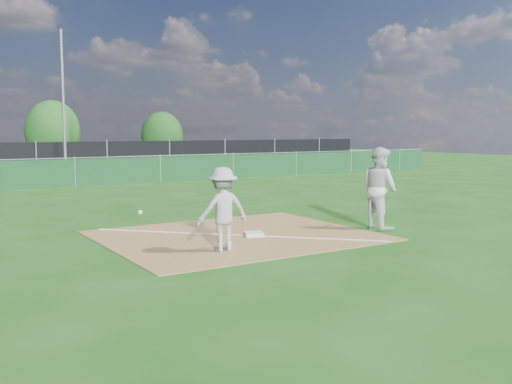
% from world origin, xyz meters
% --- Properties ---
extents(ground, '(90.00, 90.00, 0.00)m').
position_xyz_m(ground, '(0.00, 10.00, 0.00)').
color(ground, '#15480F').
rests_on(ground, ground).
extents(infield_dirt, '(6.00, 5.00, 0.02)m').
position_xyz_m(infield_dirt, '(0.00, 1.00, 0.01)').
color(infield_dirt, olive).
rests_on(infield_dirt, ground).
extents(foul_line, '(5.01, 5.01, 0.01)m').
position_xyz_m(foul_line, '(0.00, 1.00, 0.03)').
color(foul_line, white).
rests_on(foul_line, infield_dirt).
extents(green_fence, '(44.00, 0.05, 1.20)m').
position_xyz_m(green_fence, '(0.00, 15.00, 0.60)').
color(green_fence, '#0F3719').
rests_on(green_fence, ground).
extents(black_fence, '(46.00, 0.04, 1.80)m').
position_xyz_m(black_fence, '(0.00, 23.00, 0.90)').
color(black_fence, black).
rests_on(black_fence, ground).
extents(parking_lot, '(46.00, 9.00, 0.01)m').
position_xyz_m(parking_lot, '(0.00, 28.00, 0.01)').
color(parking_lot, black).
rests_on(parking_lot, ground).
extents(light_pole, '(0.16, 0.16, 8.00)m').
position_xyz_m(light_pole, '(1.50, 22.70, 4.00)').
color(light_pole, slate).
rests_on(light_pole, ground).
extents(first_base, '(0.54, 0.54, 0.09)m').
position_xyz_m(first_base, '(0.29, 0.72, 0.06)').
color(first_base, silver).
rests_on(first_base, infield_dirt).
extents(play_at_first, '(2.46, 0.70, 1.69)m').
position_xyz_m(play_at_first, '(-1.10, -0.31, 0.87)').
color(play_at_first, '#AFAFB1').
rests_on(play_at_first, infield_dirt).
extents(runner, '(0.83, 1.03, 2.04)m').
position_xyz_m(runner, '(3.53, 0.00, 1.02)').
color(runner, silver).
rests_on(runner, ground).
extents(car_mid, '(4.35, 1.62, 1.42)m').
position_xyz_m(car_mid, '(-1.05, 27.79, 0.72)').
color(car_mid, black).
rests_on(car_mid, parking_lot).
extents(car_right, '(4.81, 2.70, 1.32)m').
position_xyz_m(car_right, '(6.54, 26.93, 0.67)').
color(car_right, black).
rests_on(car_right, parking_lot).
extents(tree_mid, '(3.92, 3.92, 4.64)m').
position_xyz_m(tree_mid, '(3.21, 33.11, 2.39)').
color(tree_mid, '#382316').
rests_on(tree_mid, ground).
extents(tree_right, '(3.33, 3.33, 3.95)m').
position_xyz_m(tree_right, '(11.65, 32.75, 2.03)').
color(tree_right, '#382316').
rests_on(tree_right, ground).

